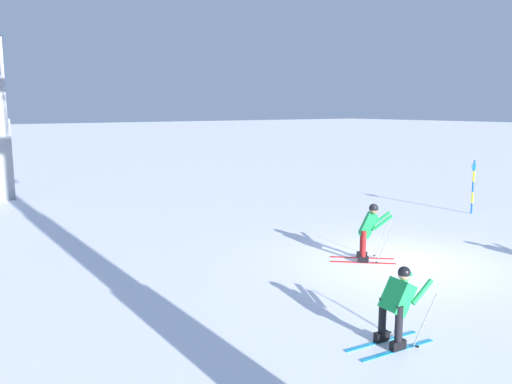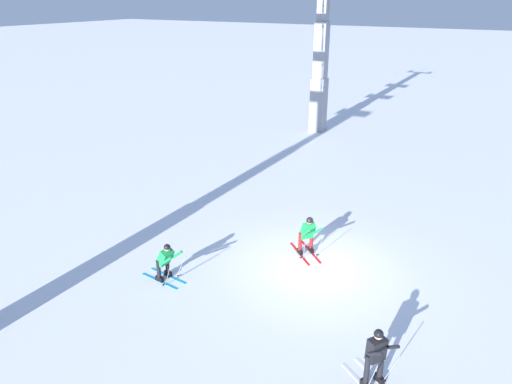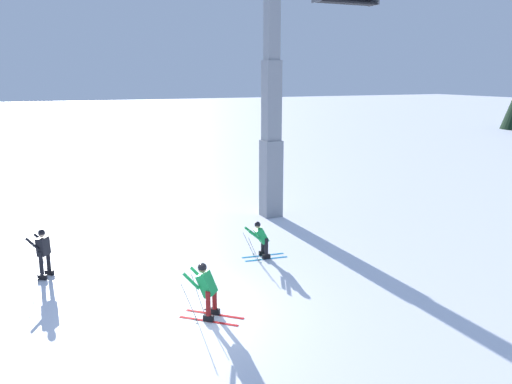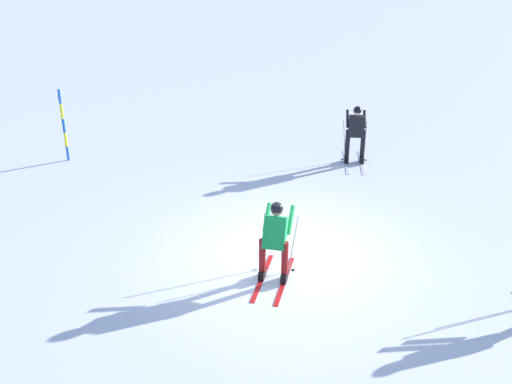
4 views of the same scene
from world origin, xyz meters
name	(u,v)px [view 3 (image 3 of 4)]	position (x,y,z in m)	size (l,w,h in m)	color
ground_plane	(179,312)	(0.00, 0.00, 0.00)	(260.00, 260.00, 0.00)	white
skier_carving_main	(206,287)	(0.64, 0.59, 0.88)	(1.52, 1.59, 1.64)	red
lift_tower_near	(271,117)	(-8.11, 6.72, 4.56)	(0.83, 2.50, 11.07)	gray
skier_distant_uphill	(261,237)	(-3.06, 3.89, 0.76)	(0.74, 1.61, 1.46)	#198CCC
skier_distant_downhill	(43,250)	(-4.21, -3.23, 0.92)	(1.37, 1.71, 1.63)	white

